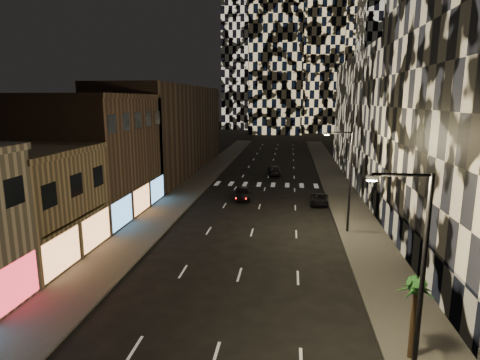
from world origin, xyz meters
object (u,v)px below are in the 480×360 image
(car_dark_oncoming, at_px, (274,170))
(car_dark_rightlane, at_px, (319,199))
(streetlight_far, at_px, (348,175))
(palm_tree, at_px, (416,293))
(car_dark_midlane, at_px, (243,193))
(streetlight_near, at_px, (417,267))

(car_dark_oncoming, relative_size, car_dark_rightlane, 1.19)
(streetlight_far, bearing_deg, palm_tree, -87.97)
(car_dark_midlane, relative_size, car_dark_oncoming, 0.90)
(car_dark_midlane, relative_size, palm_tree, 1.16)
(streetlight_near, relative_size, palm_tree, 2.30)
(streetlight_far, bearing_deg, car_dark_rightlane, 99.27)
(car_dark_oncoming, height_order, palm_tree, palm_tree)
(streetlight_far, bearing_deg, car_dark_midlane, 133.82)
(streetlight_far, xyz_separation_m, car_dark_midlane, (-10.57, 11.02, -4.58))
(streetlight_near, height_order, palm_tree, streetlight_near)
(car_dark_midlane, xyz_separation_m, car_dark_rightlane, (8.97, -1.21, -0.18))
(palm_tree, bearing_deg, streetlight_far, 92.03)
(car_dark_oncoming, xyz_separation_m, car_dark_rightlane, (5.91, -17.85, -0.14))
(streetlight_near, xyz_separation_m, car_dark_oncoming, (-7.51, 47.66, -4.62))
(streetlight_far, relative_size, palm_tree, 2.30)
(streetlight_near, relative_size, streetlight_far, 1.00)
(car_dark_midlane, bearing_deg, streetlight_near, -77.01)
(streetlight_near, height_order, streetlight_far, same)
(streetlight_far, bearing_deg, streetlight_near, -90.00)
(streetlight_near, distance_m, car_dark_rightlane, 30.22)
(streetlight_near, distance_m, streetlight_far, 20.00)
(car_dark_midlane, height_order, car_dark_rightlane, car_dark_midlane)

